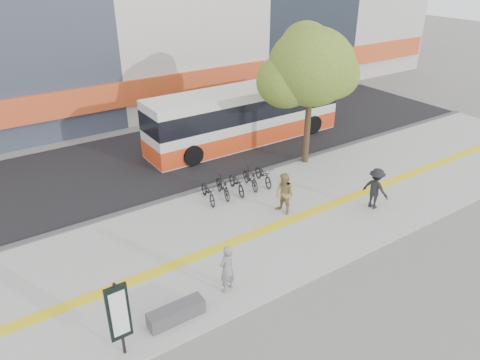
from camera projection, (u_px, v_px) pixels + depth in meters
ground at (232, 266)px, 14.61m from camera, size 120.00×120.00×0.00m
sidewalk at (209, 243)px, 15.70m from camera, size 40.00×7.00×0.08m
tactile_strip at (216, 249)px, 15.31m from camera, size 40.00×0.45×0.01m
street at (128, 166)px, 21.25m from camera, size 40.00×8.00×0.06m
curb at (165, 201)px, 18.27m from camera, size 40.00×0.25×0.14m
bench at (176, 313)px, 12.29m from camera, size 1.60×0.45×0.45m
signboard at (119, 314)px, 10.79m from camera, size 0.55×0.10×2.20m
street_tree at (309, 68)px, 19.69m from camera, size 4.40×3.80×6.31m
bus at (246, 117)px, 23.42m from camera, size 10.72×2.54×2.86m
bicycle_row at (237, 182)px, 18.74m from camera, size 3.60×1.66×0.92m
seated_woman at (227, 269)px, 13.12m from camera, size 0.65×0.52×1.55m
pedestrian_tan at (284, 194)px, 17.04m from camera, size 0.76×0.90×1.64m
pedestrian_dark at (376, 188)px, 17.43m from camera, size 0.77×1.15×1.66m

